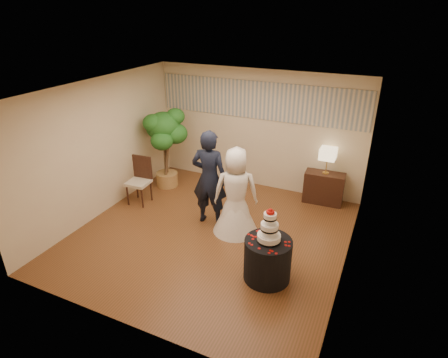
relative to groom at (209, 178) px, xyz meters
The scene contains 15 objects.
floor 1.10m from the groom, 62.05° to the right, with size 5.00×5.00×0.00m, color brown.
ceiling 1.89m from the groom, 62.05° to the right, with size 5.00×5.00×0.00m, color white.
wall_back 2.11m from the groom, 83.43° to the left, with size 5.00×0.06×2.80m, color beige.
wall_front 2.99m from the groom, 85.41° to the right, with size 5.00×0.06×2.80m, color beige.
wall_left 2.34m from the groom, 168.85° to the right, with size 0.06×5.00×2.80m, color beige.
wall_right 2.80m from the groom, ahead, with size 0.06×5.00×2.80m, color beige.
mural_border 2.33m from the groom, 83.36° to the left, with size 4.90×0.02×0.85m, color #A8A699.
groom is the anchor object (origin of this frame).
bride 0.63m from the groom, ahead, with size 0.88×0.88×1.73m, color white.
cake_table 2.11m from the groom, 35.93° to the right, with size 0.76×0.76×0.72m, color black.
wedding_cake 2.01m from the groom, 35.93° to the right, with size 0.37×0.37×0.58m, color white, non-canonical shape.
console 2.71m from the groom, 42.92° to the left, with size 0.86×0.38×0.72m, color #321B12.
table_lamp 2.64m from the groom, 42.92° to the left, with size 0.34×0.34×0.58m, color #D1B889, non-canonical shape.
ficus_tree 2.02m from the groom, 148.18° to the left, with size 0.93×0.93×1.95m, color #21601E, non-canonical shape.
side_chair 1.85m from the groom, behind, with size 0.48×0.50×1.05m, color #321B12, non-canonical shape.
Camera 1 is at (2.80, -5.45, 4.09)m, focal length 30.00 mm.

